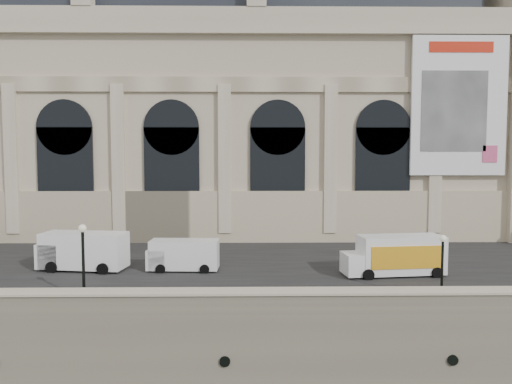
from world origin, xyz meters
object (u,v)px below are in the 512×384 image
at_px(van_b, 180,255).
at_px(van_c, 79,251).
at_px(lamp_left, 83,264).
at_px(lamp_right, 442,268).
at_px(box_truck, 395,256).

bearing_deg(van_b, van_c, 177.59).
xyz_separation_m(van_b, lamp_left, (-4.44, -7.64, 1.07)).
bearing_deg(van_c, van_b, -2.41).
bearing_deg(van_b, lamp_right, -25.82).
distance_m(box_truck, lamp_left, 20.49).
relative_size(van_b, lamp_left, 1.15).
height_order(van_c, box_truck, box_truck).
distance_m(lamp_left, lamp_right, 20.49).
relative_size(van_b, van_c, 0.79).
bearing_deg(box_truck, lamp_left, -163.08).
height_order(box_truck, lamp_right, lamp_right).
height_order(lamp_left, lamp_right, lamp_left).
distance_m(van_c, lamp_right, 24.77).
xyz_separation_m(van_b, van_c, (-7.37, 0.31, 0.26)).
relative_size(van_b, lamp_right, 1.34).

